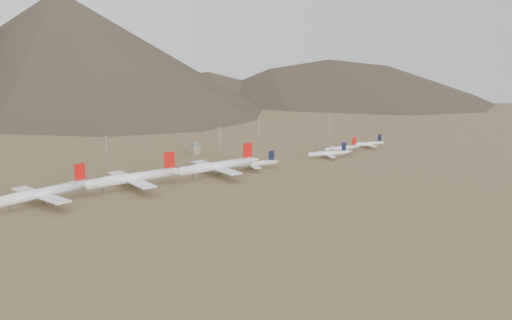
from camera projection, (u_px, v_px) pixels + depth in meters
ground at (245, 183)px, 437.71m from camera, size 3000.00×3000.00×0.00m
widebody_west at (42, 193)px, 379.86m from camera, size 76.71×60.21×23.09m
widebody_centre at (133, 178)px, 420.66m from camera, size 80.65×61.69×23.95m
widebody_east at (217, 166)px, 460.95m from camera, size 79.68×61.02×23.66m
narrowbody_a at (254, 164)px, 484.57m from camera, size 43.91×32.68×15.01m
narrowbody_b at (329, 153)px, 530.06m from camera, size 40.75×30.53×14.13m
narrowbody_c at (342, 148)px, 555.72m from camera, size 42.21×30.69×13.99m
narrowbody_d at (368, 144)px, 580.88m from camera, size 39.34×28.89×13.17m
control_tower at (195, 149)px, 547.30m from camera, size 8.00×8.00×12.00m
mast_west at (106, 149)px, 500.00m from camera, size 2.00×0.60×25.70m
mast_centre at (220, 139)px, 550.19m from camera, size 2.00×0.60×25.70m
mast_east at (259, 127)px, 624.82m from camera, size 2.00×0.60×25.70m
mast_far_east at (330, 124)px, 652.74m from camera, size 2.00×0.60×25.70m
desert_scrub at (320, 209)px, 368.69m from camera, size 440.20×175.93×0.92m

